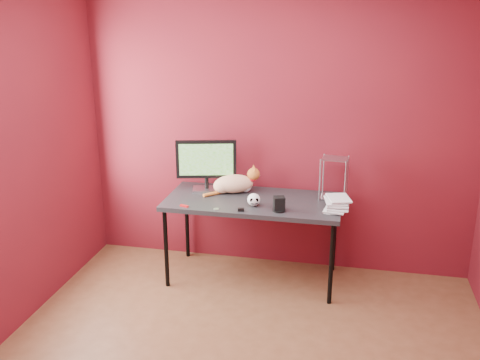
% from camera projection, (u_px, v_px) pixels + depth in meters
% --- Properties ---
extents(room, '(3.52, 3.52, 2.61)m').
position_uv_depth(room, '(236.00, 168.00, 3.08)').
color(room, '#54311C').
rests_on(room, ground).
extents(desk, '(1.50, 0.70, 0.75)m').
position_uv_depth(desk, '(253.00, 205.00, 4.61)').
color(desk, black).
rests_on(desk, ground).
extents(monitor, '(0.53, 0.23, 0.46)m').
position_uv_depth(monitor, '(206.00, 163.00, 4.75)').
color(monitor, '#A2A2A6').
rests_on(monitor, desk).
extents(cat, '(0.46, 0.34, 0.24)m').
position_uv_depth(cat, '(234.00, 183.00, 4.74)').
color(cat, '#C8692A').
rests_on(cat, desk).
extents(skull_mug, '(0.11, 0.11, 0.11)m').
position_uv_depth(skull_mug, '(254.00, 200.00, 4.43)').
color(skull_mug, silver).
rests_on(skull_mug, desk).
extents(speaker, '(0.11, 0.11, 0.12)m').
position_uv_depth(speaker, '(279.00, 205.00, 4.32)').
color(speaker, black).
rests_on(speaker, desk).
extents(book_stack, '(0.23, 0.27, 1.16)m').
position_uv_depth(book_stack, '(330.00, 140.00, 4.21)').
color(book_stack, beige).
rests_on(book_stack, desk).
extents(wire_rack, '(0.23, 0.19, 0.37)m').
position_uv_depth(wire_rack, '(334.00, 178.00, 4.57)').
color(wire_rack, '#A2A2A6').
rests_on(wire_rack, desk).
extents(pocket_knife, '(0.08, 0.04, 0.01)m').
position_uv_depth(pocket_knife, '(184.00, 206.00, 4.43)').
color(pocket_knife, '#B50D11').
rests_on(pocket_knife, desk).
extents(black_gadget, '(0.06, 0.04, 0.02)m').
position_uv_depth(black_gadget, '(241.00, 210.00, 4.33)').
color(black_gadget, black).
rests_on(black_gadget, desk).
extents(washer, '(0.05, 0.05, 0.00)m').
position_uv_depth(washer, '(216.00, 209.00, 4.38)').
color(washer, '#A2A2A6').
rests_on(washer, desk).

